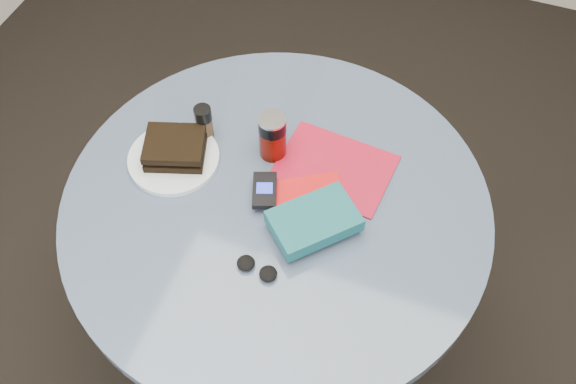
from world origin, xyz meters
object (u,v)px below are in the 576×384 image
(pepper_grinder, at_px, (204,122))
(red_book, at_px, (306,198))
(novel, at_px, (314,221))
(table, at_px, (277,237))
(mp3_player, at_px, (265,190))
(headphones, at_px, (257,268))
(plate, at_px, (174,159))
(soda_can, at_px, (272,136))
(sandwich, at_px, (175,148))
(magazine, at_px, (334,168))

(pepper_grinder, xyz_separation_m, red_book, (0.30, -0.10, -0.04))
(pepper_grinder, relative_size, novel, 0.52)
(red_book, bearing_deg, pepper_grinder, 129.74)
(table, bearing_deg, mp3_player, 177.93)
(novel, distance_m, headphones, 0.16)
(mp3_player, distance_m, headphones, 0.20)
(table, height_order, mp3_player, mp3_player)
(table, bearing_deg, plate, 174.71)
(headphones, bearing_deg, novel, 60.40)
(table, bearing_deg, novel, -22.48)
(soda_can, xyz_separation_m, headphones, (0.09, -0.32, -0.05))
(pepper_grinder, relative_size, headphones, 0.98)
(red_book, height_order, novel, novel)
(sandwich, bearing_deg, plate, -111.48)
(plate, bearing_deg, magazine, 16.72)
(table, relative_size, magazine, 3.72)
(magazine, bearing_deg, sandwich, -159.42)
(plate, height_order, mp3_player, mp3_player)
(plate, distance_m, novel, 0.39)
(mp3_player, bearing_deg, red_book, 13.21)
(table, height_order, sandwich, sandwich)
(magazine, bearing_deg, pepper_grinder, -172.72)
(pepper_grinder, height_order, headphones, pepper_grinder)
(magazine, height_order, headphones, headphones)
(plate, xyz_separation_m, soda_can, (0.22, 0.11, 0.06))
(sandwich, bearing_deg, table, -7.29)
(plate, distance_m, sandwich, 0.03)
(pepper_grinder, distance_m, mp3_player, 0.24)
(table, bearing_deg, sandwich, 172.71)
(pepper_grinder, height_order, red_book, pepper_grinder)
(red_book, xyz_separation_m, novel, (0.04, -0.07, 0.03))
(sandwich, distance_m, headphones, 0.37)
(red_book, distance_m, novel, 0.08)
(mp3_player, bearing_deg, pepper_grinder, 149.24)
(soda_can, distance_m, mp3_player, 0.14)
(plate, xyz_separation_m, sandwich, (0.00, 0.01, 0.03))
(plate, height_order, red_book, red_book)
(table, relative_size, novel, 5.31)
(plate, xyz_separation_m, headphones, (0.30, -0.21, 0.00))
(soda_can, height_order, headphones, soda_can)
(table, relative_size, soda_can, 8.05)
(table, distance_m, novel, 0.23)
(magazine, bearing_deg, novel, -81.81)
(plate, bearing_deg, table, -5.29)
(pepper_grinder, distance_m, novel, 0.38)
(sandwich, height_order, mp3_player, sandwich)
(sandwich, relative_size, headphones, 1.71)
(table, distance_m, headphones, 0.26)
(plate, distance_m, mp3_player, 0.25)
(plate, height_order, soda_can, soda_can)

